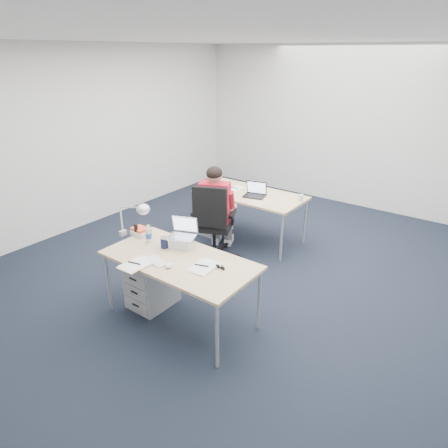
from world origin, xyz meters
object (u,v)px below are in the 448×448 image
object	(u,v)px
desk_far	(250,196)
dark_laptop	(254,190)
desk_near	(180,263)
can_koozie	(164,242)
sunglasses	(220,268)
far_cup	(301,198)
drawer_pedestal_far	(214,215)
seated_person	(217,210)
headphones	(185,241)
drawer_pedestal_near	(152,283)
bear_figurine	(149,230)
office_chair	(214,238)
cordless_phone	(136,230)
silver_laptop	(181,234)
water_bottle	(148,234)
desk_lamp	(130,219)
book_stack	(140,231)
wireless_keyboard	(156,261)
computer_mouse	(169,265)

from	to	relation	value
desk_far	dark_laptop	xyz separation A→B (m)	(0.13, -0.08, 0.16)
desk_near	can_koozie	xyz separation A→B (m)	(-0.30, 0.09, 0.11)
desk_near	sunglasses	size ratio (longest dim) A/B	14.59
far_cup	drawer_pedestal_far	bearing A→B (deg)	-168.95
seated_person	sunglasses	xyz separation A→B (m)	(1.09, -1.38, 0.09)
desk_near	desk_far	world-z (taller)	same
seated_person	headphones	distance (m)	1.22
drawer_pedestal_near	bear_figurine	xyz separation A→B (m)	(-0.20, 0.20, 0.52)
office_chair	sunglasses	distance (m)	1.64
office_chair	cordless_phone	bearing A→B (deg)	-123.23
drawer_pedestal_far	sunglasses	xyz separation A→B (m)	(1.58, -1.91, 0.47)
far_cup	office_chair	bearing A→B (deg)	-129.21
desk_far	far_cup	world-z (taller)	far_cup
silver_laptop	water_bottle	size ratio (longest dim) A/B	1.53
cordless_phone	desk_lamp	world-z (taller)	desk_lamp
seated_person	silver_laptop	bearing A→B (deg)	-92.57
can_koozie	book_stack	distance (m)	0.46
drawer_pedestal_near	desk_lamp	world-z (taller)	desk_lamp
bear_figurine	seated_person	bearing A→B (deg)	78.24
office_chair	seated_person	world-z (taller)	seated_person
wireless_keyboard	far_cup	world-z (taller)	far_cup
cordless_phone	headphones	bearing A→B (deg)	26.37
bear_figurine	office_chair	bearing A→B (deg)	74.93
book_stack	cordless_phone	size ratio (longest dim) A/B	1.29
silver_laptop	far_cup	world-z (taller)	silver_laptop
desk_near	drawer_pedestal_near	xyz separation A→B (m)	(-0.45, 0.01, -0.41)
desk_near	book_stack	xyz separation A→B (m)	(-0.75, 0.16, 0.09)
computer_mouse	cordless_phone	bearing A→B (deg)	138.59
headphones	far_cup	xyz separation A→B (m)	(0.42, 1.94, 0.03)
drawer_pedestal_near	bear_figurine	world-z (taller)	bear_figurine
desk_near	can_koozie	size ratio (longest dim) A/B	12.62
wireless_keyboard	headphones	world-z (taller)	headphones
wireless_keyboard	desk_lamp	bearing A→B (deg)	175.28
cordless_phone	office_chair	bearing A→B (deg)	86.23
sunglasses	can_koozie	bearing A→B (deg)	-179.26
sunglasses	desk_lamp	world-z (taller)	desk_lamp
office_chair	book_stack	bearing A→B (deg)	-123.62
desk_far	can_koozie	distance (m)	2.04
desk_far	drawer_pedestal_near	world-z (taller)	desk_far
silver_laptop	sunglasses	bearing A→B (deg)	-33.69
desk_lamp	office_chair	bearing A→B (deg)	61.30
desk_lamp	book_stack	bearing A→B (deg)	69.15
water_bottle	bear_figurine	size ratio (longest dim) A/B	1.42
desk_far	desk_lamp	size ratio (longest dim) A/B	3.29
book_stack	wireless_keyboard	bearing A→B (deg)	-29.59
office_chair	book_stack	size ratio (longest dim) A/B	5.73
book_stack	sunglasses	size ratio (longest dim) A/B	1.75
desk_near	seated_person	distance (m)	1.60
wireless_keyboard	bear_figurine	distance (m)	0.64
desk_lamp	wireless_keyboard	bearing A→B (deg)	-40.63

